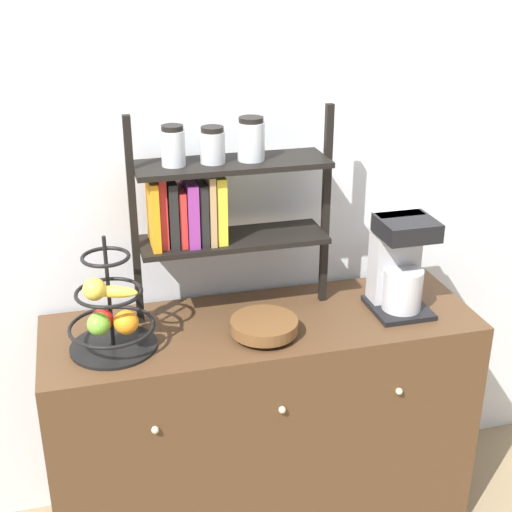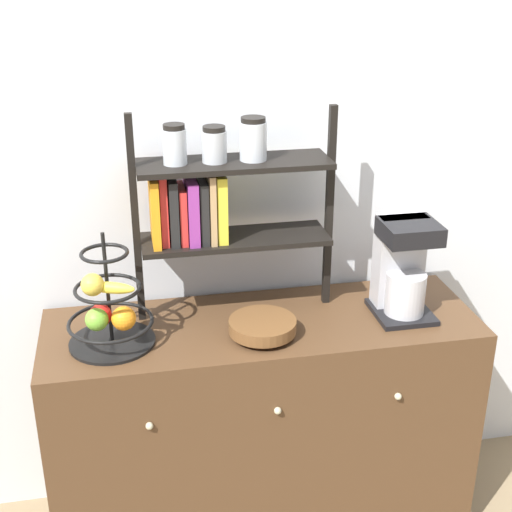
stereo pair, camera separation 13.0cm
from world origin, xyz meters
name	(u,v)px [view 2 (the right image)]	position (x,y,z in m)	size (l,w,h in m)	color
wall_back	(246,168)	(0.00, 0.52, 1.30)	(7.00, 0.05, 2.60)	silver
sideboard	(262,425)	(0.00, 0.24, 0.42)	(1.47, 0.50, 0.84)	#4C331E
coffee_maker	(403,267)	(0.48, 0.22, 1.01)	(0.19, 0.21, 0.34)	black
fruit_stand	(108,311)	(-0.50, 0.18, 0.97)	(0.27, 0.27, 0.38)	black
wooden_bowl	(263,327)	(-0.02, 0.15, 0.88)	(0.22, 0.22, 0.06)	brown
shelf_hutch	(210,196)	(-0.15, 0.35, 1.27)	(0.67, 0.20, 0.70)	black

